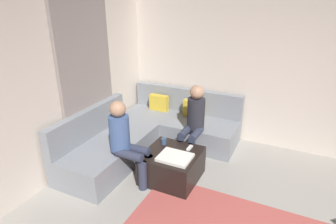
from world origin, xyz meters
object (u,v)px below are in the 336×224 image
at_px(person_on_couch_back, 194,120).
at_px(sectional_couch, 151,133).
at_px(ottoman, 172,165).
at_px(person_on_couch_side, 126,139).
at_px(coffee_mug, 164,141).
at_px(game_remote, 190,148).

bearing_deg(person_on_couch_back, sectional_couch, 4.18).
height_order(ottoman, person_on_couch_side, person_on_couch_side).
relative_size(person_on_couch_back, person_on_couch_side, 1.00).
bearing_deg(coffee_mug, person_on_couch_side, -124.64).
bearing_deg(sectional_couch, ottoman, -42.47).
bearing_deg(ottoman, person_on_couch_side, -151.04).
relative_size(sectional_couch, coffee_mug, 26.84).
distance_m(coffee_mug, game_remote, 0.40).
height_order(game_remote, person_on_couch_back, person_on_couch_back).
distance_m(coffee_mug, person_on_couch_back, 0.62).
xyz_separation_m(person_on_couch_back, person_on_couch_side, (-0.61, -1.01, 0.00)).
bearing_deg(sectional_couch, coffee_mug, -43.81).
distance_m(ottoman, person_on_couch_back, 0.83).
relative_size(sectional_couch, person_on_couch_back, 2.12).
bearing_deg(coffee_mug, game_remote, 5.71).
height_order(coffee_mug, person_on_couch_side, person_on_couch_side).
distance_m(sectional_couch, coffee_mug, 0.70).
xyz_separation_m(coffee_mug, person_on_couch_side, (-0.34, -0.49, 0.19)).
height_order(coffee_mug, game_remote, coffee_mug).
bearing_deg(person_on_couch_side, ottoman, 118.96).
height_order(ottoman, game_remote, game_remote).
distance_m(sectional_couch, game_remote, 0.99).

